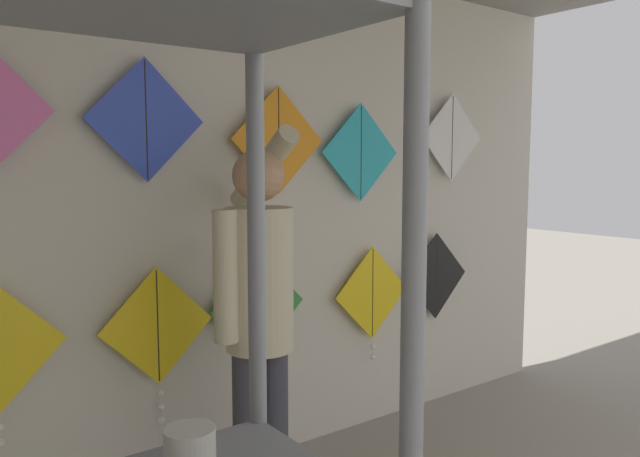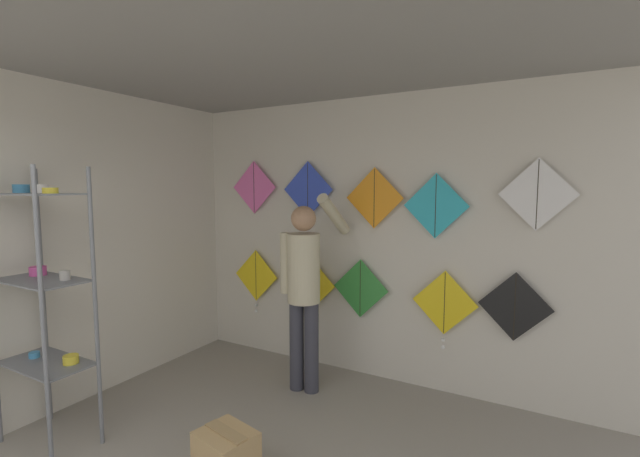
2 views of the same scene
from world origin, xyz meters
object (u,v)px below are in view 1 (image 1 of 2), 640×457
at_px(shopkeeper, 258,306).
at_px(kite_2, 259,306).
at_px(kite_7, 278,140).
at_px(kite_4, 436,276).
at_px(kite_9, 452,137).
at_px(kite_3, 372,296).
at_px(kite_1, 158,333).
at_px(kite_8, 361,153).
at_px(kite_6, 146,120).

height_order(shopkeeper, kite_2, shopkeeper).
bearing_deg(kite_7, kite_4, 0.00).
xyz_separation_m(shopkeeper, kite_2, (0.33, 0.54, -0.15)).
xyz_separation_m(kite_4, kite_9, (0.13, 0.00, 0.95)).
relative_size(kite_3, kite_9, 1.23).
distance_m(kite_1, kite_8, 1.60).
bearing_deg(kite_4, kite_8, 180.00).
height_order(kite_1, kite_4, kite_4).
bearing_deg(kite_8, kite_2, 180.00).
bearing_deg(kite_8, kite_9, 0.00).
xyz_separation_m(kite_2, kite_7, (0.14, 0.00, 0.91)).
distance_m(shopkeeper, kite_1, 0.63).
bearing_deg(shopkeeper, kite_4, 9.79).
height_order(shopkeeper, kite_3, shopkeeper).
bearing_deg(kite_9, kite_8, 180.00).
distance_m(kite_1, kite_2, 0.59).
relative_size(shopkeeper, kite_4, 3.15).
relative_size(kite_3, kite_6, 1.23).
bearing_deg(shopkeeper, kite_3, 17.52).
distance_m(kite_1, kite_9, 2.36).
bearing_deg(kite_9, kite_6, 180.00).
bearing_deg(kite_6, shopkeeper, -62.25).
bearing_deg(kite_6, kite_8, 0.00).
bearing_deg(kite_7, kite_8, 0.00).
xyz_separation_m(kite_3, kite_6, (-1.45, 0.00, 1.05)).
relative_size(kite_6, kite_7, 1.00).
xyz_separation_m(kite_3, kite_8, (-0.10, 0.00, 0.90)).
height_order(kite_1, kite_3, kite_1).
xyz_separation_m(kite_6, kite_7, (0.75, 0.00, -0.08)).
bearing_deg(kite_7, kite_1, -179.93).
relative_size(kite_3, kite_7, 1.23).
bearing_deg(kite_8, shopkeeper, -152.89).
height_order(kite_6, kite_8, kite_6).
xyz_separation_m(kite_3, kite_4, (0.58, 0.00, 0.07)).
relative_size(kite_6, kite_8, 1.00).
bearing_deg(kite_3, kite_4, 0.06).
relative_size(kite_7, kite_9, 1.00).
relative_size(kite_3, kite_4, 1.23).
xyz_separation_m(kite_3, kite_7, (-0.70, 0.00, 0.97)).
bearing_deg(kite_2, kite_1, -179.91).
relative_size(shopkeeper, kite_3, 2.55).
height_order(kite_1, kite_6, kite_6).
bearing_deg(kite_9, shopkeeper, -163.87).
xyz_separation_m(kite_6, kite_8, (1.35, 0.00, -0.14)).
height_order(shopkeeper, kite_8, kite_8).
bearing_deg(kite_2, kite_9, 0.00).
distance_m(kite_3, kite_9, 1.24).
bearing_deg(kite_9, kite_2, 180.00).
xyz_separation_m(shopkeeper, kite_3, (1.16, 0.54, -0.20)).
bearing_deg(kite_2, kite_8, 0.00).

